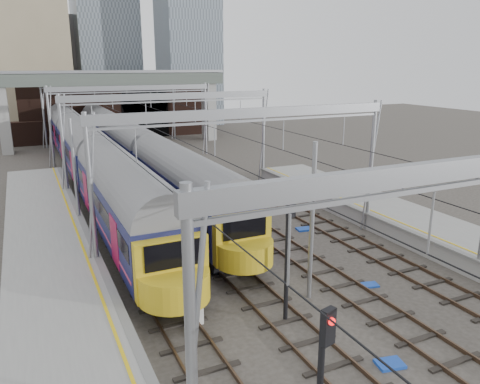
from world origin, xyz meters
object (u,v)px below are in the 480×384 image
signal_near_left (322,376)px  signal_near_centre (288,243)px  train_main (111,135)px  relay_cabinet (195,311)px  train_second (73,136)px

signal_near_left → signal_near_centre: 7.54m
train_main → signal_near_left: size_ratio=13.89×
train_main → relay_cabinet: train_main is taller
train_main → signal_near_left: train_main is taller
train_second → train_main: bearing=3.8°
train_main → signal_near_centre: signal_near_centre is taller
train_second → relay_cabinet: size_ratio=65.09×
train_second → relay_cabinet: (0.67, -35.89, -2.11)m
train_main → train_second: train_second is taller
relay_cabinet → signal_near_centre: bearing=-28.4°
train_main → relay_cabinet: bearing=-95.3°
train_main → train_second: (-4.00, -0.27, 0.09)m
train_main → relay_cabinet: size_ratio=62.04×
train_main → train_second: bearing=-176.2°
relay_cabinet → train_main: bearing=78.7°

